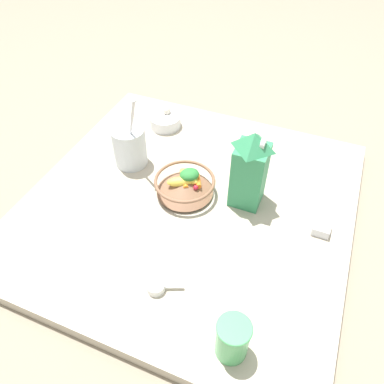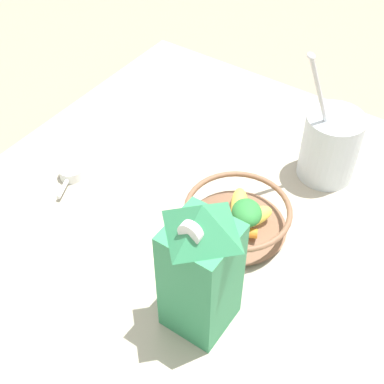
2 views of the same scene
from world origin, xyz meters
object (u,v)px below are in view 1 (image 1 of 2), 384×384
at_px(spice_jar, 321,229).
at_px(garlic_bowl, 165,121).
at_px(milk_carton, 250,169).
at_px(yogurt_tub, 129,145).
at_px(fruit_bowl, 185,184).
at_px(drinking_cup, 233,339).

relative_size(spice_jar, garlic_bowl, 0.42).
distance_m(milk_carton, garlic_bowl, 0.48).
bearing_deg(yogurt_tub, fruit_bowl, -105.92).
relative_size(drinking_cup, spice_jar, 2.35).
bearing_deg(fruit_bowl, drinking_cup, -145.32).
xyz_separation_m(yogurt_tub, garlic_bowl, (0.23, -0.02, -0.05)).
xyz_separation_m(fruit_bowl, garlic_bowl, (0.30, 0.21, -0.01)).
height_order(milk_carton, drinking_cup, milk_carton).
bearing_deg(drinking_cup, garlic_bowl, 34.80).
bearing_deg(garlic_bowl, yogurt_tub, 176.29).
xyz_separation_m(drinking_cup, spice_jar, (0.41, -0.13, -0.05)).
distance_m(milk_carton, drinking_cup, 0.47).
bearing_deg(garlic_bowl, milk_carton, -123.17).
bearing_deg(yogurt_tub, drinking_cup, -133.03).
relative_size(milk_carton, garlic_bowl, 2.19).
bearing_deg(milk_carton, drinking_cup, -167.40).
relative_size(yogurt_tub, drinking_cup, 2.54).
bearing_deg(milk_carton, yogurt_tub, 87.04).
xyz_separation_m(fruit_bowl, drinking_cup, (-0.41, -0.28, 0.02)).
xyz_separation_m(fruit_bowl, milk_carton, (0.04, -0.18, 0.09)).
relative_size(milk_carton, drinking_cup, 2.24).
relative_size(fruit_bowl, garlic_bowl, 1.62).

